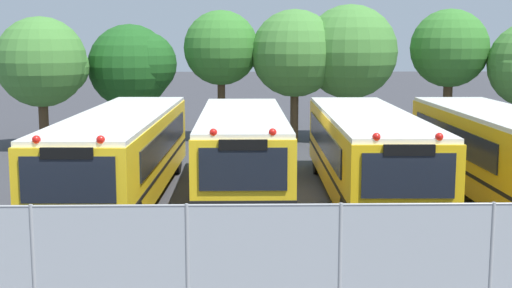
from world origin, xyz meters
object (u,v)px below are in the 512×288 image
school_bus_2 (367,151)px  tree_3 (295,54)px  tree_1 (135,66)px  school_bus_1 (242,151)px  tree_0 (45,63)px  tree_2 (221,47)px  tree_4 (350,51)px  tree_5 (450,49)px  school_bus_3 (496,150)px  school_bus_0 (122,152)px

school_bus_2 → tree_3: bearing=-82.8°
tree_1 → tree_3: bearing=0.7°
school_bus_1 → tree_1: (-4.78, 11.21, 2.07)m
tree_3 → tree_0: bearing=-169.3°
tree_1 → tree_2: bearing=5.6°
school_bus_1 → school_bus_2: size_ratio=0.88×
tree_3 → tree_4: bearing=4.1°
school_bus_1 → tree_1: tree_1 is taller
tree_4 → tree_5: bearing=-0.3°
school_bus_1 → school_bus_3: size_ratio=0.98×
school_bus_2 → tree_5: 13.33m
tree_5 → tree_3: bearing=-178.7°
school_bus_2 → tree_1: (-8.42, 11.41, 2.06)m
school_bus_0 → tree_2: 12.47m
school_bus_3 → tree_3: (-5.01, 11.55, 2.53)m
school_bus_2 → tree_3: 11.84m
school_bus_1 → tree_2: size_ratio=1.66×
tree_3 → tree_4: (2.52, 0.18, 0.16)m
school_bus_0 → tree_5: tree_5 is taller
school_bus_3 → tree_0: (-15.64, 9.54, 2.21)m
school_bus_1 → school_bus_3: school_bus_3 is taller
school_bus_1 → tree_1: bearing=-66.9°
school_bus_1 → tree_2: bearing=-85.4°
tree_1 → school_bus_2: bearing=-53.6°
tree_1 → tree_5: size_ratio=0.89×
tree_2 → tree_3: tree_3 is taller
school_bus_1 → tree_4: tree_4 is taller
tree_0 → tree_2: 7.66m
school_bus_2 → tree_1: tree_1 is taller
school_bus_0 → tree_2: tree_2 is taller
school_bus_2 → tree_3: size_ratio=1.88×
school_bus_2 → tree_2: bearing=-67.7°
tree_1 → tree_4: tree_4 is taller
tree_0 → tree_5: size_ratio=0.93×
school_bus_2 → tree_5: tree_5 is taller
tree_4 → tree_2: bearing=179.0°
tree_1 → tree_0: bearing=-150.9°
school_bus_0 → tree_1: tree_1 is taller
school_bus_0 → school_bus_1: size_ratio=1.19×
school_bus_0 → tree_1: size_ratio=2.22×
tree_3 → tree_5: size_ratio=1.00×
school_bus_0 → tree_3: size_ratio=1.97×
tree_0 → tree_3: (10.63, 2.01, 0.32)m
school_bus_1 → tree_2: (-0.94, 11.59, 2.91)m
school_bus_2 → tree_4: (1.29, 11.68, 2.72)m
school_bus_2 → tree_1: size_ratio=2.12×
school_bus_0 → tree_2: bearing=-100.6°
school_bus_3 → tree_5: tree_5 is taller
tree_1 → school_bus_1: bearing=-66.9°
school_bus_1 → tree_0: bearing=-48.5°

